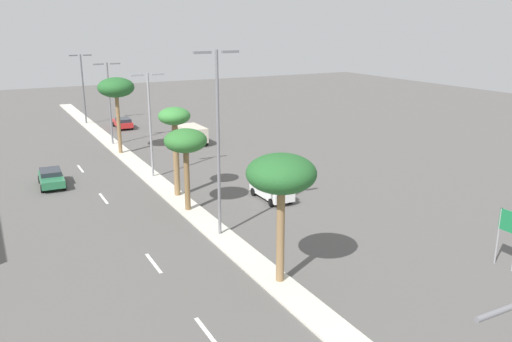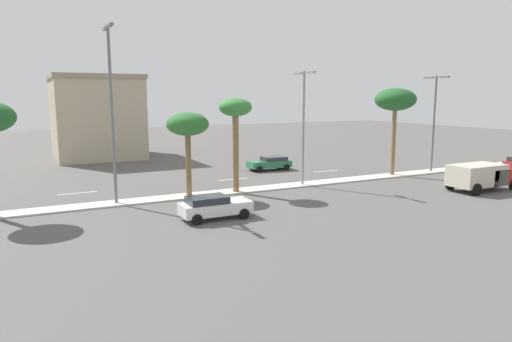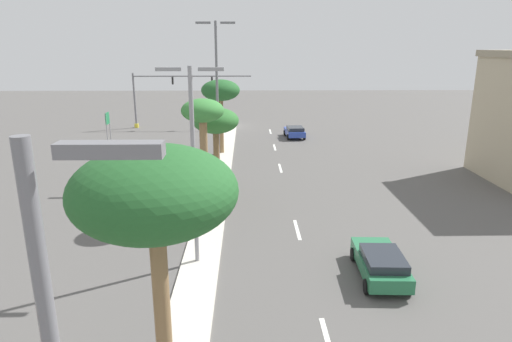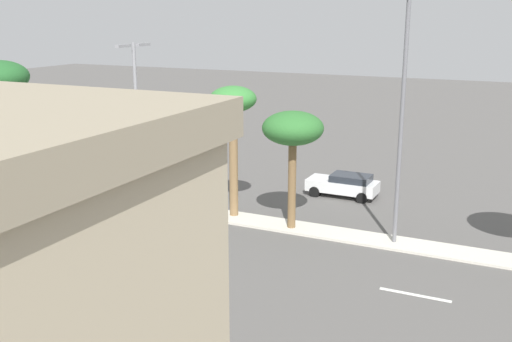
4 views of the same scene
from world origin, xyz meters
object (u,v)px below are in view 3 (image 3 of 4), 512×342
object	(u,v)px
palm_tree_rear	(216,123)
street_lamp_leading	(193,151)
palm_tree_outboard	(221,92)
street_lamp_mid	(217,89)
sedan_blue_outboard	(295,131)
traffic_signal_gantry	(163,93)
sedan_white_near	(122,183)
directional_road_sign	(108,122)
sedan_green_trailing	(381,263)
palm_tree_leading	(203,118)
palm_tree_near	(155,197)

from	to	relation	value
palm_tree_rear	street_lamp_leading	bearing A→B (deg)	87.92
palm_tree_outboard	palm_tree_rear	world-z (taller)	palm_tree_outboard
street_lamp_mid	sedan_blue_outboard	size ratio (longest dim) A/B	2.96
traffic_signal_gantry	sedan_white_near	xyz separation A→B (m)	(-1.72, 26.08, -3.59)
directional_road_sign	sedan_green_trailing	xyz separation A→B (m)	(-20.42, 28.16, -1.64)
palm_tree_leading	sedan_white_near	distance (m)	9.20
palm_tree_outboard	palm_tree_near	bearing A→B (deg)	90.74
street_lamp_leading	palm_tree_rear	bearing A→B (deg)	-92.08
palm_tree_outboard	sedan_white_near	distance (m)	14.40
street_lamp_leading	sedan_white_near	xyz separation A→B (m)	(6.35, -10.35, -4.74)
street_lamp_mid	street_lamp_leading	world-z (taller)	street_lamp_mid
traffic_signal_gantry	directional_road_sign	world-z (taller)	traffic_signal_gantry
traffic_signal_gantry	palm_tree_rear	distance (m)	28.11
traffic_signal_gantry	street_lamp_mid	bearing A→B (deg)	110.84
palm_tree_rear	sedan_white_near	distance (m)	8.05
sedan_green_trailing	traffic_signal_gantry	bearing A→B (deg)	-66.63
palm_tree_near	sedan_green_trailing	world-z (taller)	palm_tree_near
traffic_signal_gantry	sedan_blue_outboard	bearing A→B (deg)	156.86
street_lamp_mid	sedan_white_near	world-z (taller)	street_lamp_mid
directional_road_sign	street_lamp_mid	distance (m)	17.53
palm_tree_outboard	street_lamp_leading	bearing A→B (deg)	90.08
palm_tree_outboard	street_lamp_leading	world-z (taller)	street_lamp_leading
sedan_green_trailing	palm_tree_leading	bearing A→B (deg)	-41.95
palm_tree_leading	sedan_green_trailing	size ratio (longest dim) A/B	1.62
traffic_signal_gantry	sedan_green_trailing	world-z (taller)	traffic_signal_gantry
traffic_signal_gantry	palm_tree_outboard	world-z (taller)	palm_tree_outboard
palm_tree_rear	sedan_blue_outboard	distance (m)	21.82
traffic_signal_gantry	sedan_green_trailing	bearing A→B (deg)	113.37
directional_road_sign	palm_tree_outboard	world-z (taller)	palm_tree_outboard
palm_tree_leading	palm_tree_near	bearing A→B (deg)	91.82
traffic_signal_gantry	palm_tree_outboard	distance (m)	16.40
street_lamp_leading	traffic_signal_gantry	bearing A→B (deg)	-77.51
directional_road_sign	sedan_blue_outboard	size ratio (longest dim) A/B	0.85
street_lamp_mid	palm_tree_outboard	bearing A→B (deg)	-88.66
directional_road_sign	street_lamp_mid	world-z (taller)	street_lamp_mid
palm_tree_rear	palm_tree_leading	world-z (taller)	palm_tree_leading
street_lamp_leading	sedan_white_near	world-z (taller)	street_lamp_leading
directional_road_sign	sedan_white_near	size ratio (longest dim) A/B	0.79
street_lamp_mid	sedan_white_near	bearing A→B (deg)	34.79
traffic_signal_gantry	street_lamp_leading	bearing A→B (deg)	102.49
directional_road_sign	palm_tree_rear	xyz separation A→B (m)	(-12.43, 16.99, 2.79)
palm_tree_rear	palm_tree_near	bearing A→B (deg)	90.11
sedan_white_near	sedan_blue_outboard	world-z (taller)	sedan_white_near
traffic_signal_gantry	palm_tree_rear	xyz separation A→B (m)	(-8.42, 26.81, 0.80)
palm_tree_rear	sedan_green_trailing	size ratio (longest dim) A/B	1.39
street_lamp_mid	sedan_green_trailing	distance (m)	19.33
palm_tree_rear	sedan_blue_outboard	bearing A→B (deg)	-110.30
palm_tree_near	street_lamp_mid	world-z (taller)	street_lamp_mid
traffic_signal_gantry	sedan_white_near	world-z (taller)	traffic_signal_gantry
directional_road_sign	street_lamp_mid	xyz separation A→B (m)	(-12.23, 11.75, 4.46)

